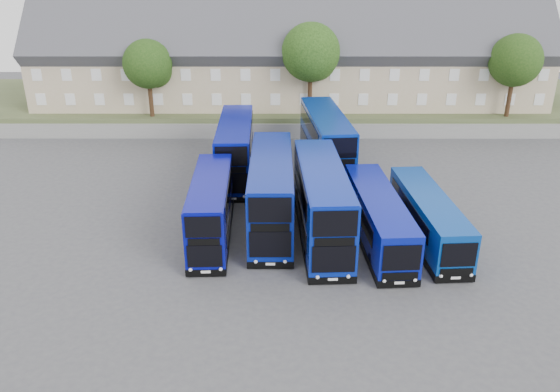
{
  "coord_description": "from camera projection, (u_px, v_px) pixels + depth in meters",
  "views": [
    {
      "loc": [
        -0.97,
        -29.12,
        16.48
      ],
      "look_at": [
        -1.0,
        4.01,
        2.2
      ],
      "focal_mm": 35.0,
      "sensor_mm": 36.0,
      "label": 1
    }
  ],
  "objects": [
    {
      "name": "retaining_wall",
      "position": [
        290.0,
        131.0,
        55.01
      ],
      "size": [
        70.0,
        0.4,
        1.5
      ],
      "primitive_type": "cube",
      "color": "slate",
      "rests_on": "ground"
    },
    {
      "name": "dd_front_right",
      "position": [
        322.0,
        204.0,
        34.63
      ],
      "size": [
        3.25,
        11.96,
        4.71
      ],
      "rotation": [
        0.0,
        0.0,
        0.04
      ],
      "color": "#08209A",
      "rests_on": "ground"
    },
    {
      "name": "dd_rear_right",
      "position": [
        326.0,
        143.0,
        45.99
      ],
      "size": [
        3.92,
        12.5,
        4.89
      ],
      "rotation": [
        0.0,
        0.0,
        0.09
      ],
      "color": "#082D9C",
      "rests_on": "ground"
    },
    {
      "name": "tree_west",
      "position": [
        149.0,
        66.0,
        53.53
      ],
      "size": [
        4.8,
        4.8,
        7.65
      ],
      "color": "#382314",
      "rests_on": "earth_bank"
    },
    {
      "name": "coach_east_a",
      "position": [
        378.0,
        219.0,
        34.43
      ],
      "size": [
        3.06,
        11.57,
        3.13
      ],
      "rotation": [
        0.0,
        0.0,
        0.06
      ],
      "color": "#08159C",
      "rests_on": "ground"
    },
    {
      "name": "tree_east",
      "position": [
        516.0,
        62.0,
        53.37
      ],
      "size": [
        5.12,
        5.12,
        8.16
      ],
      "color": "#382314",
      "rests_on": "earth_bank"
    },
    {
      "name": "earth_bank",
      "position": [
        289.0,
        105.0,
        64.09
      ],
      "size": [
        80.0,
        20.0,
        2.0
      ],
      "primitive_type": "cube",
      "color": "#46522E",
      "rests_on": "ground"
    },
    {
      "name": "tree_mid",
      "position": [
        312.0,
        54.0,
        53.58
      ],
      "size": [
        5.76,
        5.76,
        9.18
      ],
      "color": "#382314",
      "rests_on": "earth_bank"
    },
    {
      "name": "dd_front_left",
      "position": [
        211.0,
        210.0,
        34.66
      ],
      "size": [
        2.68,
        10.11,
        3.98
      ],
      "rotation": [
        0.0,
        0.0,
        0.04
      ],
      "color": "#070B8D",
      "rests_on": "ground"
    },
    {
      "name": "dd_rear_left",
      "position": [
        236.0,
        150.0,
        44.69
      ],
      "size": [
        2.95,
        11.61,
        4.59
      ],
      "rotation": [
        0.0,
        0.0,
        0.03
      ],
      "color": "#081299",
      "rests_on": "ground"
    },
    {
      "name": "ground",
      "position": [
        296.0,
        255.0,
        33.26
      ],
      "size": [
        120.0,
        120.0,
        0.0
      ],
      "primitive_type": "plane",
      "color": "#454449",
      "rests_on": "ground"
    },
    {
      "name": "tree_far",
      "position": [
        546.0,
        48.0,
        59.66
      ],
      "size": [
        5.44,
        5.44,
        8.67
      ],
      "color": "#382314",
      "rests_on": "earth_bank"
    },
    {
      "name": "dd_front_mid",
      "position": [
        271.0,
        193.0,
        36.19
      ],
      "size": [
        2.78,
        11.96,
        4.75
      ],
      "rotation": [
        0.0,
        0.0,
        0.0
      ],
      "color": "navy",
      "rests_on": "ground"
    },
    {
      "name": "coach_east_b",
      "position": [
        428.0,
        218.0,
        34.65
      ],
      "size": [
        2.95,
        10.98,
        2.97
      ],
      "rotation": [
        0.0,
        0.0,
        0.06
      ],
      "color": "#083A96",
      "rests_on": "ground"
    },
    {
      "name": "terrace_row",
      "position": [
        290.0,
        62.0,
        58.2
      ],
      "size": [
        54.0,
        10.4,
        11.2
      ],
      "color": "tan",
      "rests_on": "earth_bank"
    }
  ]
}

